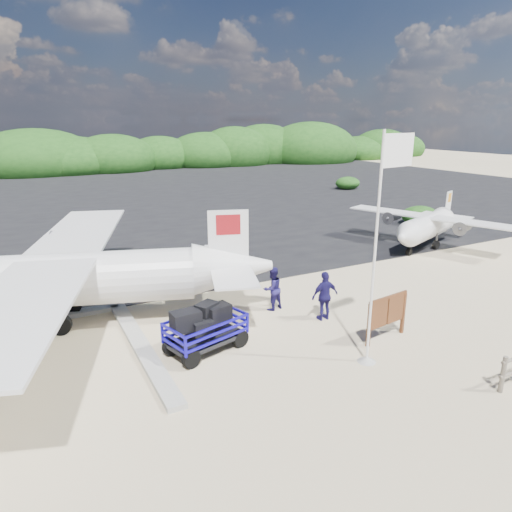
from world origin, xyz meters
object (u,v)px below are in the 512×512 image
Objects in this scene: signboard at (385,339)px; aircraft_large at (262,203)px; crew_b at (272,289)px; crew_c at (325,296)px; baggage_cart at (207,350)px; flagpole at (366,361)px; crew_a at (239,264)px.

aircraft_large reaches higher than signboard.
crew_c is (1.16, -1.59, 0.06)m from crew_b.
crew_c reaches higher than baggage_cart.
flagpole is 4.62m from crew_b.
crew_c is at bearing 84.86° from aircraft_large.
aircraft_large reaches higher than crew_a.
aircraft_large is (9.75, 24.33, 0.00)m from flagpole.
flagpole is at bearing -158.25° from signboard.
crew_c is (-0.81, 2.13, 0.87)m from signboard.
crew_a is at bearing 76.70° from aircraft_large.
signboard is at bearing 90.46° from crew_a.
crew_c is at bearing 88.03° from crew_a.
aircraft_large is (10.29, 19.81, -0.80)m from crew_b.
flagpole is (3.81, -2.73, 0.00)m from baggage_cart.
crew_b is 0.93× the size of crew_c.
signboard reaches higher than baggage_cart.
crew_b is at bearing 110.48° from signboard.
crew_b is at bearing -52.31° from crew_c.
baggage_cart is 1.46× the size of crew_c.
baggage_cart is 0.39× the size of flagpole.
signboard is (1.44, 0.80, 0.00)m from flagpole.
crew_a is 2.98m from crew_b.
crew_c is (0.63, 2.94, 0.87)m from flagpole.
aircraft_large is (9.13, 21.39, -0.87)m from crew_c.
crew_c is at bearing 77.97° from flagpole.
crew_b is (-0.53, 4.52, 0.80)m from flagpole.
crew_b reaches higher than baggage_cart.
baggage_cart is at bearing 144.43° from flagpole.
baggage_cart is 3.82m from crew_b.
flagpole reaches higher than baggage_cart.
aircraft_large is at bearing -111.60° from crew_c.
flagpole is 7.56m from crew_a.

